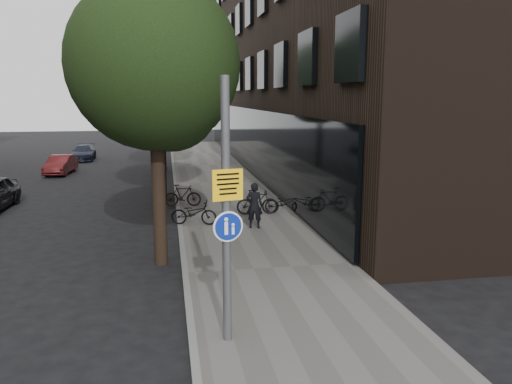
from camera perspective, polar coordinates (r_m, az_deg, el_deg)
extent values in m
plane|color=black|center=(10.11, 4.52, -15.57)|extent=(120.00, 120.00, 0.00)
cube|color=#5E5B57|center=(19.44, -2.19, -2.31)|extent=(4.50, 60.00, 0.12)
cube|color=slate|center=(19.27, -8.84, -2.54)|extent=(0.15, 60.00, 0.13)
cube|color=black|center=(32.91, 9.73, 18.62)|extent=(12.00, 40.00, 18.00)
cylinder|color=black|center=(13.56, -10.98, -1.65)|extent=(0.36, 0.36, 3.20)
sphere|color=black|center=(13.27, -11.58, 14.14)|extent=(4.40, 4.40, 4.40)
sphere|color=black|center=(14.05, -9.69, 9.93)|extent=(2.64, 2.64, 2.64)
cylinder|color=black|center=(21.94, -10.72, 3.12)|extent=(0.36, 0.36, 3.20)
sphere|color=black|center=(21.76, -11.07, 12.82)|extent=(5.00, 5.00, 5.00)
sphere|color=black|center=(22.55, -9.92, 10.24)|extent=(3.00, 3.00, 3.00)
cylinder|color=black|center=(30.88, -10.60, 5.33)|extent=(0.36, 0.36, 3.20)
sphere|color=black|center=(30.76, -10.85, 12.21)|extent=(5.00, 5.00, 5.00)
sphere|color=black|center=(31.55, -10.03, 10.38)|extent=(3.00, 3.00, 3.00)
cylinder|color=#595B5E|center=(8.72, -3.42, -2.49)|extent=(0.16, 0.16, 4.73)
cube|color=yellow|center=(8.62, -3.46, 0.90)|extent=(0.54, 0.15, 0.55)
cylinder|color=navy|center=(8.77, -3.40, -3.83)|extent=(0.48, 0.12, 0.48)
cylinder|color=white|center=(8.77, -3.40, -3.83)|extent=(0.54, 0.13, 0.55)
imported|color=black|center=(16.73, -0.19, -1.54)|extent=(0.66, 0.54, 1.55)
imported|color=black|center=(18.93, 3.37, -1.23)|extent=(1.63, 0.87, 0.81)
imported|color=black|center=(18.72, 0.14, -1.16)|extent=(1.58, 0.52, 0.94)
imported|color=black|center=(17.36, -7.12, -2.38)|extent=(1.67, 0.92, 0.83)
imported|color=black|center=(20.30, -8.40, -0.38)|extent=(1.53, 0.61, 0.89)
imported|color=maroon|center=(31.40, -21.44, 2.92)|extent=(1.47, 3.42, 1.10)
imported|color=#1A202F|center=(37.81, -19.10, 4.28)|extent=(1.63, 3.71, 1.06)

